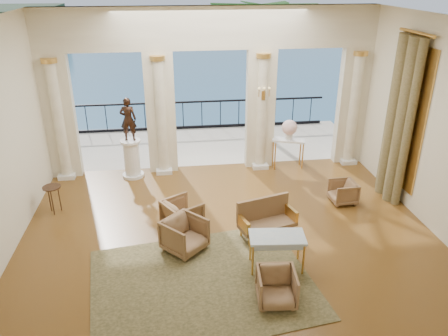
{
  "coord_description": "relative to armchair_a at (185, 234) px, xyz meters",
  "views": [
    {
      "loc": [
        -1.15,
        -7.88,
        5.3
      ],
      "look_at": [
        -0.06,
        0.6,
        1.43
      ],
      "focal_mm": 35.0,
      "sensor_mm": 36.0,
      "label": 1
    }
  ],
  "objects": [
    {
      "name": "floor",
      "position": [
        0.98,
        0.26,
        -0.39
      ],
      "size": [
        9.0,
        9.0,
        0.0
      ],
      "primitive_type": "plane",
      "color": "#492509",
      "rests_on": "ground"
    },
    {
      "name": "room_walls",
      "position": [
        0.98,
        -0.86,
        2.49
      ],
      "size": [
        9.0,
        9.0,
        9.0
      ],
      "color": "#F4EBCC",
      "rests_on": "ground"
    },
    {
      "name": "arcade",
      "position": [
        0.98,
        4.08,
        2.19
      ],
      "size": [
        9.0,
        0.56,
        4.5
      ],
      "color": "beige",
      "rests_on": "ground"
    },
    {
      "name": "terrace",
      "position": [
        0.98,
        6.06,
        -0.44
      ],
      "size": [
        10.0,
        3.6,
        0.1
      ],
      "primitive_type": "cube",
      "color": "#BBAD9B",
      "rests_on": "ground"
    },
    {
      "name": "balustrade",
      "position": [
        0.98,
        7.66,
        0.02
      ],
      "size": [
        9.0,
        0.06,
        1.03
      ],
      "color": "black",
      "rests_on": "terrace"
    },
    {
      "name": "palm_tree",
      "position": [
        2.98,
        6.86,
        3.7
      ],
      "size": [
        2.0,
        2.0,
        4.5
      ],
      "color": "#4C3823",
      "rests_on": "terrace"
    },
    {
      "name": "sea",
      "position": [
        0.98,
        60.26,
        -6.39
      ],
      "size": [
        160.0,
        160.0,
        0.0
      ],
      "primitive_type": "plane",
      "color": "#2D5984",
      "rests_on": "ground"
    },
    {
      "name": "curtain",
      "position": [
        5.27,
        1.76,
        1.63
      ],
      "size": [
        0.33,
        1.4,
        4.09
      ],
      "color": "brown",
      "rests_on": "ground"
    },
    {
      "name": "window_frame",
      "position": [
        5.45,
        1.76,
        1.71
      ],
      "size": [
        0.04,
        1.6,
        3.4
      ],
      "primitive_type": "cube",
      "color": "gold",
      "rests_on": "room_walls"
    },
    {
      "name": "wall_sconce",
      "position": [
        2.38,
        3.77,
        1.84
      ],
      "size": [
        0.3,
        0.11,
        0.33
      ],
      "color": "gold",
      "rests_on": "arcade"
    },
    {
      "name": "rug",
      "position": [
        0.26,
        -1.11,
        -0.38
      ],
      "size": [
        4.41,
        3.65,
        0.02
      ],
      "primitive_type": "cube",
      "rotation": [
        0.0,
        0.0,
        0.14
      ],
      "color": "#2F341B",
      "rests_on": "ground"
    },
    {
      "name": "armchair_a",
      "position": [
        0.0,
        0.0,
        0.0
      ],
      "size": [
        1.04,
        1.04,
        0.78
      ],
      "primitive_type": "imported",
      "rotation": [
        0.0,
        0.0,
        0.75
      ],
      "color": "#4A351F",
      "rests_on": "ground"
    },
    {
      "name": "armchair_b",
      "position": [
        1.5,
        -1.77,
        -0.05
      ],
      "size": [
        0.72,
        0.68,
        0.68
      ],
      "primitive_type": "imported",
      "rotation": [
        0.0,
        0.0,
        -0.09
      ],
      "color": "#4A351F",
      "rests_on": "ground"
    },
    {
      "name": "armchair_c",
      "position": [
        4.0,
        1.56,
        -0.08
      ],
      "size": [
        0.59,
        0.62,
        0.62
      ],
      "primitive_type": "imported",
      "rotation": [
        0.0,
        0.0,
        -1.53
      ],
      "color": "#4A351F",
      "rests_on": "ground"
    },
    {
      "name": "armchair_d",
      "position": [
        -0.01,
        0.85,
        -0.01
      ],
      "size": [
        0.98,
        1.0,
        0.77
      ],
      "primitive_type": "imported",
      "rotation": [
        0.0,
        0.0,
        2.11
      ],
      "color": "#4A351F",
      "rests_on": "ground"
    },
    {
      "name": "settee",
      "position": [
        1.78,
        0.39,
        0.02
      ],
      "size": [
        1.34,
        0.86,
        0.83
      ],
      "rotation": [
        0.0,
        0.0,
        0.29
      ],
      "color": "#4A351F",
      "rests_on": "ground"
    },
    {
      "name": "game_table",
      "position": [
        1.73,
        -0.82,
        0.26
      ],
      "size": [
        1.1,
        0.68,
        0.72
      ],
      "rotation": [
        0.0,
        0.0,
        -0.1
      ],
      "color": "#A3BBCD",
      "rests_on": "ground"
    },
    {
      "name": "pedestal",
      "position": [
        -1.28,
        3.76,
        0.13
      ],
      "size": [
        0.59,
        0.59,
        1.09
      ],
      "color": "silver",
      "rests_on": "ground"
    },
    {
      "name": "statue",
      "position": [
        -1.28,
        3.76,
        1.29
      ],
      "size": [
        0.45,
        0.31,
        1.19
      ],
      "primitive_type": "imported",
      "rotation": [
        0.0,
        0.0,
        3.08
      ],
      "color": "black",
      "rests_on": "pedestal"
    },
    {
      "name": "console_table",
      "position": [
        3.18,
        3.81,
        0.34
      ],
      "size": [
        0.99,
        0.64,
        0.88
      ],
      "rotation": [
        0.0,
        0.0,
        -0.33
      ],
      "color": "silver",
      "rests_on": "ground"
    },
    {
      "name": "urn",
      "position": [
        3.18,
        3.81,
        0.82
      ],
      "size": [
        0.44,
        0.44,
        0.58
      ],
      "color": "silver",
      "rests_on": "console_table"
    },
    {
      "name": "side_table",
      "position": [
        -3.02,
        1.96,
        0.2
      ],
      "size": [
        0.42,
        0.42,
        0.68
      ],
      "color": "black",
      "rests_on": "ground"
    }
  ]
}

